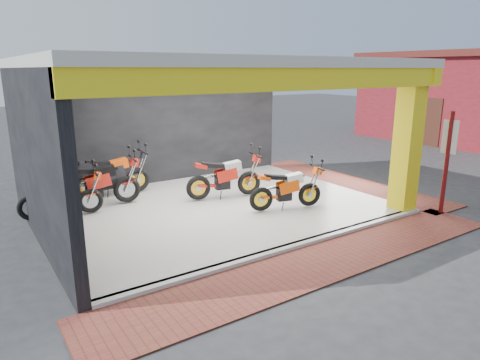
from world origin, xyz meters
name	(u,v)px	position (x,y,z in m)	size (l,w,h in m)	color
ground	(264,233)	(0.00, 0.00, 0.00)	(80.00, 80.00, 0.00)	#2D2D30
showroom_floor	(217,207)	(0.00, 2.00, 0.05)	(8.00, 6.00, 0.10)	silver
showroom_ceiling	(215,64)	(0.00, 2.00, 3.60)	(8.40, 6.40, 0.20)	beige
back_wall	(164,127)	(0.00, 5.10, 1.75)	(8.20, 0.20, 3.50)	black
left_wall	(35,160)	(-4.10, 2.00, 1.75)	(0.20, 6.20, 3.50)	black
corner_column	(407,143)	(3.75, -0.75, 1.75)	(0.50, 0.50, 3.50)	yellow
header_beam_front	(300,79)	(0.00, -1.00, 3.30)	(8.40, 0.30, 0.40)	yellow
header_beam_right	(335,75)	(4.00, 2.00, 3.30)	(0.30, 6.40, 0.40)	yellow
floor_kerb	(295,246)	(0.00, -1.02, 0.05)	(8.00, 0.20, 0.10)	silver
paver_front	(322,262)	(0.00, -1.80, 0.01)	(9.00, 1.40, 0.03)	brown
paver_right	(347,182)	(4.80, 2.00, 0.01)	(1.40, 7.00, 0.03)	brown
signpost	(447,159)	(4.40, -1.42, 1.38)	(0.10, 0.35, 2.52)	maroon
moto_hero	(310,183)	(1.87, 0.59, 0.71)	(2.00, 0.74, 1.22)	#FF560A
moto_row_a	(249,172)	(1.19, 2.26, 0.77)	(2.20, 0.82, 1.35)	red
moto_row_b	(126,177)	(-1.84, 3.44, 0.80)	(2.30, 0.85, 1.41)	red
moto_row_c	(137,168)	(-1.23, 4.26, 0.79)	(2.25, 0.83, 1.38)	black
moto_row_d	(89,189)	(-2.85, 3.12, 0.71)	(1.98, 0.73, 1.21)	#FF400A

